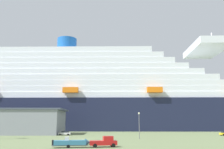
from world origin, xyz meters
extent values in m
plane|color=#66754C|center=(0.00, 30.00, 0.00)|extent=(600.00, 600.00, 0.00)
cube|color=#191E38|center=(7.12, 71.81, 8.75)|extent=(189.80, 33.55, 17.50)
cube|color=white|center=(7.12, 71.81, 19.12)|extent=(167.03, 30.83, 3.24)
cube|color=white|center=(3.33, 71.83, 22.36)|extent=(158.87, 29.99, 3.24)
cube|color=white|center=(-0.47, 71.85, 25.60)|extent=(148.07, 29.69, 3.24)
cube|color=white|center=(-4.26, 71.87, 28.84)|extent=(138.41, 29.47, 3.24)
cube|color=white|center=(-8.05, 71.89, 32.08)|extent=(130.45, 28.59, 3.24)
cube|color=white|center=(-11.84, 71.91, 35.31)|extent=(121.72, 27.74, 3.24)
cube|color=white|center=(-15.64, 71.92, 38.55)|extent=(114.55, 27.13, 3.24)
cube|color=white|center=(-19.43, 71.94, 41.79)|extent=(109.93, 26.53, 3.24)
cube|color=white|center=(-23.22, 71.96, 45.03)|extent=(104.67, 25.93, 3.24)
cube|color=white|center=(64.01, 71.54, 48.65)|extent=(19.14, 36.00, 4.00)
cylinder|color=#1959B2|center=(-21.33, 71.95, 51.00)|extent=(11.81, 11.81, 8.70)
cylinder|color=silver|center=(67.80, 71.53, 52.65)|extent=(0.80, 0.80, 12.00)
cube|color=orange|center=(-15.09, 54.95, 21.39)|extent=(8.02, 3.24, 2.80)
cube|color=orange|center=(29.16, 54.74, 21.39)|extent=(8.02, 3.24, 2.80)
cube|color=red|center=(6.26, -22.17, 0.85)|extent=(5.87, 2.99, 0.90)
cube|color=red|center=(7.25, -21.98, 1.75)|extent=(2.32, 2.18, 0.90)
cube|color=#26333F|center=(7.91, -21.86, 1.66)|extent=(0.41, 1.67, 0.63)
cylinder|color=black|center=(8.00, -20.83, 0.40)|extent=(0.84, 0.42, 0.80)
cylinder|color=black|center=(8.37, -22.79, 0.40)|extent=(0.84, 0.42, 0.80)
cylinder|color=black|center=(4.31, -21.51, 0.40)|extent=(0.84, 0.42, 0.80)
cylinder|color=black|center=(4.68, -23.48, 0.40)|extent=(0.84, 0.42, 0.80)
cube|color=#595960|center=(-0.41, -23.41, 0.47)|extent=(7.23, 2.88, 0.16)
cube|color=#595960|center=(3.69, -22.65, 0.47)|extent=(2.29, 0.54, 0.10)
cylinder|color=black|center=(-0.89, -22.58, 0.32)|extent=(0.67, 0.33, 0.64)
cylinder|color=black|center=(-0.56, -24.35, 0.32)|extent=(0.67, 0.33, 0.64)
cube|color=teal|center=(-0.41, -23.41, 1.00)|extent=(6.63, 2.94, 0.90)
cone|color=teal|center=(3.13, -22.75, 1.00)|extent=(1.48, 1.81, 1.62)
cube|color=silver|center=(-1.04, -23.53, 1.80)|extent=(0.97, 1.13, 0.70)
cube|color=black|center=(-3.76, -24.03, 1.00)|extent=(0.45, 0.56, 1.10)
cylinder|color=slate|center=(15.93, 1.79, 3.68)|extent=(0.20, 0.20, 7.36)
sphere|color=#F9F2CC|center=(15.93, 1.79, 7.61)|extent=(0.56, 0.56, 0.56)
cylinder|color=black|center=(47.91, 20.33, 0.33)|extent=(0.67, 0.26, 0.66)
cylinder|color=black|center=(48.04, 18.40, 0.33)|extent=(0.67, 0.26, 0.66)
cube|color=silver|center=(-10.56, 20.88, 0.68)|extent=(4.62, 1.99, 0.70)
cube|color=#1E232D|center=(-10.33, 20.87, 1.31)|extent=(2.60, 1.75, 0.55)
cylinder|color=black|center=(-12.09, 19.98, 0.33)|extent=(0.67, 0.24, 0.66)
cylinder|color=black|center=(-12.04, 21.85, 0.33)|extent=(0.67, 0.24, 0.66)
cylinder|color=black|center=(-9.07, 19.90, 0.33)|extent=(0.67, 0.24, 0.66)
cylinder|color=black|center=(-9.03, 21.78, 0.33)|extent=(0.67, 0.24, 0.66)
camera|label=1|loc=(8.95, -75.29, 5.28)|focal=39.96mm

